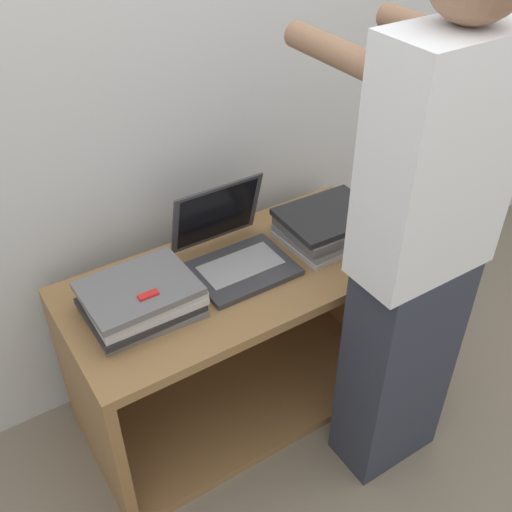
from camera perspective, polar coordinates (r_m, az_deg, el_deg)
The scene contains 8 objects.
ground_plane at distance 2.32m, azimuth 2.75°, elevation -17.79°, with size 12.00×12.00×0.00m, color #756B5B.
wall_back at distance 2.03m, azimuth -7.51°, elevation 16.70°, with size 8.00×0.05×2.40m.
cart at distance 2.26m, azimuth -2.06°, elevation -7.02°, with size 1.21×0.56×0.65m.
laptop_open at distance 2.01m, azimuth -2.14°, elevation 0.51°, with size 0.33×0.33×0.27m.
laptop_stack_left at distance 1.85m, azimuth -10.89°, elevation -3.96°, with size 0.34×0.27×0.11m.
laptop_stack_right at distance 2.15m, azimuth 7.00°, elevation 2.96°, with size 0.35×0.27×0.11m.
person at distance 1.76m, azimuth 15.21°, elevation 0.28°, with size 0.40×0.53×1.74m.
inventory_tag at distance 1.77m, azimuth -10.22°, elevation -3.67°, with size 0.06×0.02×0.01m.
Camera 1 is at (-0.81, -1.06, 1.91)m, focal length 42.00 mm.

